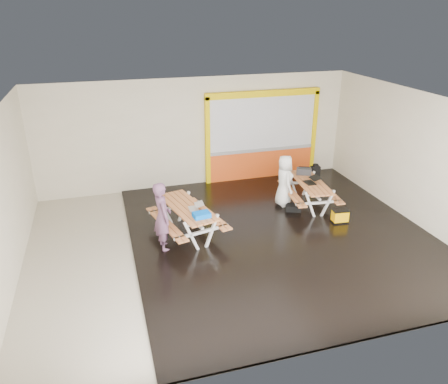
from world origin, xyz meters
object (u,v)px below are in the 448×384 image
object	(u,v)px
toolbox	(304,171)
fluke_bag	(340,216)
person_right	(284,181)
picnic_table_left	(187,213)
backpack	(315,172)
picnic_table_right	(310,188)
laptop_right	(312,181)
dark_case	(293,208)
person_left	(162,216)
laptop_left	(196,207)
blue_pouch	(202,215)

from	to	relation	value
toolbox	fluke_bag	xyz separation A→B (m)	(0.24, -1.83, -0.66)
person_right	fluke_bag	xyz separation A→B (m)	(1.05, -1.44, -0.60)
picnic_table_left	toolbox	xyz separation A→B (m)	(3.87, 1.34, 0.25)
picnic_table_left	backpack	world-z (taller)	backpack
picnic_table_left	person_right	xyz separation A→B (m)	(3.06, 0.95, 0.19)
picnic_table_left	toolbox	bearing A→B (deg)	19.08
person_right	backpack	world-z (taller)	person_right
person_right	picnic_table_right	bearing A→B (deg)	-103.36
picnic_table_right	fluke_bag	world-z (taller)	picnic_table_right
laptop_right	dark_case	xyz separation A→B (m)	(-0.58, -0.12, -0.72)
picnic_table_right	toolbox	size ratio (longest dim) A/B	4.32
person_left	person_right	xyz separation A→B (m)	(3.75, 1.42, -0.05)
laptop_left	blue_pouch	xyz separation A→B (m)	(0.04, -0.48, 0.01)
picnic_table_left	fluke_bag	distance (m)	4.16
laptop_left	toolbox	xyz separation A→B (m)	(3.69, 1.54, 0.00)
laptop_left	toolbox	world-z (taller)	toolbox
person_left	picnic_table_right	bearing A→B (deg)	-80.51
picnic_table_right	blue_pouch	bearing A→B (deg)	-158.27
person_left	dark_case	size ratio (longest dim) A/B	4.02
toolbox	dark_case	bearing A→B (deg)	-129.88
blue_pouch	toolbox	xyz separation A→B (m)	(3.65, 2.02, -0.01)
laptop_right	blue_pouch	bearing A→B (deg)	-159.42
person_left	laptop_left	bearing A→B (deg)	-78.27
blue_pouch	laptop_right	bearing A→B (deg)	20.58
person_right	toolbox	xyz separation A→B (m)	(0.81, 0.39, 0.06)
picnic_table_left	person_left	distance (m)	0.87
blue_pouch	dark_case	xyz separation A→B (m)	(2.99, 1.23, -0.77)
dark_case	toolbox	bearing A→B (deg)	50.12
toolbox	laptop_left	bearing A→B (deg)	-157.40
laptop_left	blue_pouch	world-z (taller)	laptop_left
toolbox	person_left	bearing A→B (deg)	-158.36
dark_case	laptop_right	bearing A→B (deg)	11.26
dark_case	fluke_bag	distance (m)	1.38
person_left	laptop_right	world-z (taller)	person_left
laptop_left	picnic_table_right	bearing A→B (deg)	14.64
laptop_left	toolbox	distance (m)	4.00
picnic_table_right	blue_pouch	world-z (taller)	blue_pouch
laptop_left	fluke_bag	distance (m)	4.00
blue_pouch	backpack	size ratio (longest dim) A/B	0.84
laptop_right	toolbox	distance (m)	0.68
picnic_table_right	fluke_bag	xyz separation A→B (m)	(0.32, -1.24, -0.38)
person_right	laptop_right	distance (m)	0.78
fluke_bag	laptop_left	bearing A→B (deg)	175.77
blue_pouch	fluke_bag	world-z (taller)	blue_pouch
blue_pouch	person_left	bearing A→B (deg)	167.07
person_left	person_right	size ratio (longest dim) A/B	1.14
picnic_table_right	backpack	distance (m)	1.07
blue_pouch	backpack	bearing A→B (deg)	28.74
backpack	fluke_bag	size ratio (longest dim) A/B	1.03
picnic_table_left	dark_case	world-z (taller)	picnic_table_left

